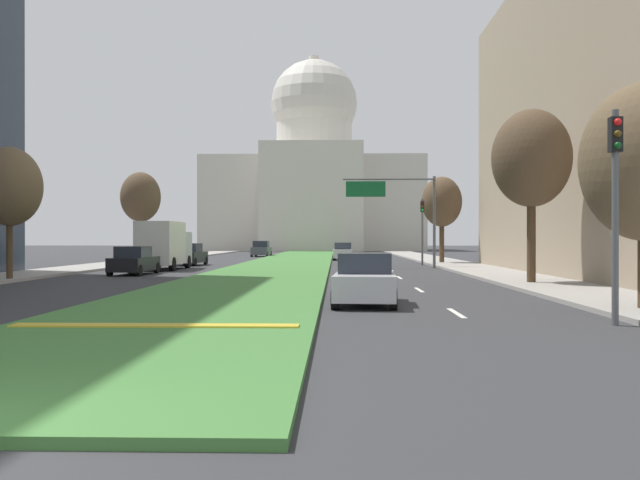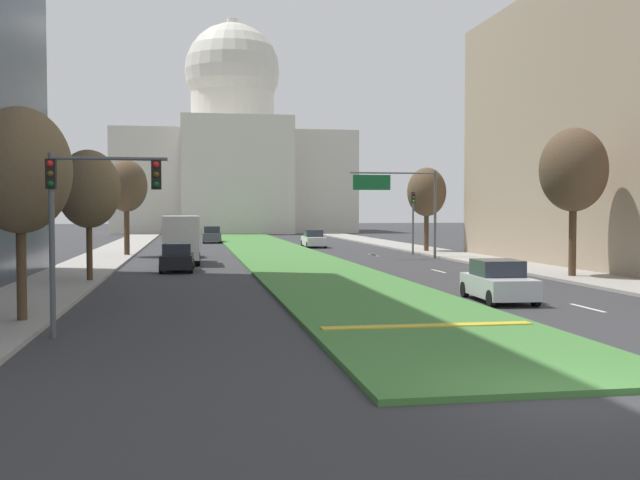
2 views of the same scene
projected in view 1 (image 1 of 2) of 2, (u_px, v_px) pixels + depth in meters
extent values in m
plane|color=#333335|center=(294.00, 261.00, 61.98)|extent=(260.00, 260.00, 0.00)
cube|color=#427A38|center=(290.00, 262.00, 56.43)|extent=(7.14, 99.95, 0.14)
cube|color=gold|center=(155.00, 325.00, 14.54)|extent=(6.42, 0.50, 0.04)
cube|color=silver|center=(456.00, 313.00, 18.35)|extent=(0.16, 2.40, 0.01)
cube|color=silver|center=(419.00, 290.00, 26.62)|extent=(0.16, 2.40, 0.01)
cube|color=silver|center=(399.00, 277.00, 35.03)|extent=(0.16, 2.40, 0.01)
cube|color=silver|center=(380.00, 265.00, 50.63)|extent=(0.16, 2.40, 0.01)
cube|color=silver|center=(380.00, 265.00, 51.18)|extent=(0.16, 2.40, 0.01)
cube|color=#9E9991|center=(116.00, 264.00, 51.22)|extent=(4.00, 99.95, 0.15)
cube|color=#9E9991|center=(455.00, 265.00, 50.54)|extent=(4.00, 99.95, 0.15)
cube|color=beige|center=(314.00, 206.00, 117.48)|extent=(37.62, 22.43, 15.93)
cube|color=beige|center=(311.00, 197.00, 104.26)|extent=(16.55, 4.00, 17.53)
cylinder|color=beige|center=(314.00, 140.00, 117.45)|extent=(13.56, 13.56, 7.76)
sphere|color=beige|center=(314.00, 103.00, 117.43)|extent=(15.48, 15.48, 15.48)
cylinder|color=beige|center=(314.00, 65.00, 117.42)|extent=(1.80, 1.80, 3.00)
cylinder|color=#515456|center=(615.00, 218.00, 15.71)|extent=(0.16, 0.16, 5.20)
cube|color=black|center=(615.00, 135.00, 15.71)|extent=(0.28, 0.24, 0.84)
sphere|color=red|center=(618.00, 122.00, 15.57)|extent=(0.18, 0.18, 0.18)
sphere|color=#4C380F|center=(618.00, 134.00, 15.57)|extent=(0.18, 0.18, 0.18)
sphere|color=#0F4219|center=(618.00, 145.00, 15.57)|extent=(0.18, 0.18, 0.18)
cylinder|color=#515456|center=(422.00, 232.00, 51.07)|extent=(0.16, 0.16, 5.20)
cube|color=black|center=(422.00, 206.00, 51.07)|extent=(0.28, 0.24, 0.84)
sphere|color=#510F0F|center=(423.00, 203.00, 50.93)|extent=(0.18, 0.18, 0.18)
sphere|color=#4C380F|center=(423.00, 206.00, 50.93)|extent=(0.18, 0.18, 0.18)
sphere|color=#1ED838|center=(423.00, 210.00, 50.93)|extent=(0.18, 0.18, 0.18)
cylinder|color=#515456|center=(434.00, 222.00, 46.15)|extent=(0.20, 0.20, 6.50)
cylinder|color=#515456|center=(388.00, 179.00, 46.23)|extent=(6.47, 0.12, 0.12)
cube|color=#146033|center=(366.00, 189.00, 46.22)|extent=(2.80, 0.08, 1.10)
cylinder|color=#4C3823|center=(10.00, 244.00, 31.68)|extent=(0.29, 0.29, 3.66)
ellipsoid|color=brown|center=(9.00, 186.00, 31.68)|extent=(3.07, 3.07, 3.84)
cylinder|color=#4C3823|center=(531.00, 234.00, 29.16)|extent=(0.39, 0.39, 4.60)
ellipsoid|color=brown|center=(531.00, 158.00, 29.15)|extent=(3.50, 3.50, 4.37)
cylinder|color=#4C3823|center=(141.00, 237.00, 52.65)|extent=(0.42, 0.42, 4.45)
ellipsoid|color=brown|center=(141.00, 197.00, 52.64)|extent=(3.20, 3.20, 4.00)
cylinder|color=#4C3823|center=(442.00, 239.00, 53.38)|extent=(0.40, 0.40, 4.09)
ellipsoid|color=brown|center=(442.00, 202.00, 53.37)|extent=(3.27, 3.27, 4.09)
cube|color=#BCBCC1|center=(365.00, 285.00, 20.74)|extent=(2.12, 4.23, 0.78)
cube|color=#282D38|center=(365.00, 263.00, 20.90)|extent=(1.77, 2.08, 0.64)
cylinder|color=black|center=(393.00, 299.00, 19.06)|extent=(0.26, 0.65, 0.64)
cylinder|color=black|center=(335.00, 299.00, 19.21)|extent=(0.26, 0.65, 0.64)
cylinder|color=black|center=(391.00, 291.00, 22.27)|extent=(0.26, 0.65, 0.64)
cylinder|color=black|center=(341.00, 290.00, 22.42)|extent=(0.26, 0.65, 0.64)
cube|color=black|center=(134.00, 264.00, 37.90)|extent=(1.92, 4.21, 0.79)
cube|color=#282D38|center=(133.00, 252.00, 37.74)|extent=(1.65, 2.04, 0.64)
cylinder|color=black|center=(130.00, 268.00, 39.57)|extent=(0.24, 0.65, 0.64)
cylinder|color=black|center=(157.00, 268.00, 39.49)|extent=(0.24, 0.65, 0.64)
cylinder|color=black|center=(110.00, 270.00, 36.32)|extent=(0.24, 0.65, 0.64)
cylinder|color=black|center=(139.00, 270.00, 36.23)|extent=(0.24, 0.65, 0.64)
cube|color=black|center=(189.00, 257.00, 50.80)|extent=(2.13, 4.25, 0.83)
cube|color=#282D38|center=(189.00, 248.00, 50.63)|extent=(1.77, 2.08, 0.68)
cylinder|color=black|center=(185.00, 261.00, 52.49)|extent=(0.26, 0.65, 0.64)
cylinder|color=black|center=(206.00, 261.00, 52.34)|extent=(0.26, 0.65, 0.64)
cylinder|color=black|center=(172.00, 262.00, 49.26)|extent=(0.26, 0.65, 0.64)
cylinder|color=black|center=(194.00, 262.00, 49.11)|extent=(0.26, 0.65, 0.64)
cube|color=silver|center=(343.00, 254.00, 63.62)|extent=(1.88, 4.62, 0.81)
cube|color=#282D38|center=(343.00, 246.00, 63.80)|extent=(1.63, 2.23, 0.66)
cylinder|color=black|center=(352.00, 257.00, 61.74)|extent=(0.23, 0.64, 0.64)
cylinder|color=black|center=(334.00, 257.00, 61.80)|extent=(0.23, 0.64, 0.64)
cylinder|color=black|center=(351.00, 256.00, 65.43)|extent=(0.23, 0.64, 0.64)
cylinder|color=black|center=(335.00, 256.00, 65.50)|extent=(0.23, 0.64, 0.64)
cube|color=#4C5156|center=(261.00, 251.00, 75.49)|extent=(1.97, 4.37, 0.88)
cube|color=#282D38|center=(261.00, 244.00, 75.32)|extent=(1.71, 2.11, 0.72)
cylinder|color=black|center=(256.00, 253.00, 77.25)|extent=(0.23, 0.64, 0.64)
cylinder|color=black|center=(271.00, 253.00, 77.18)|extent=(0.23, 0.64, 0.64)
cylinder|color=black|center=(252.00, 254.00, 73.81)|extent=(0.23, 0.64, 0.64)
cylinder|color=black|center=(267.00, 254.00, 73.74)|extent=(0.23, 0.64, 0.64)
cube|color=#BCBCC1|center=(173.00, 248.00, 46.18)|extent=(2.30, 2.00, 2.20)
cube|color=silver|center=(161.00, 243.00, 42.98)|extent=(2.30, 4.40, 2.80)
cylinder|color=black|center=(158.00, 262.00, 46.20)|extent=(0.30, 0.90, 0.90)
cylinder|color=black|center=(188.00, 262.00, 46.15)|extent=(0.30, 0.90, 0.90)
cylinder|color=black|center=(140.00, 264.00, 41.91)|extent=(0.30, 0.90, 0.90)
cylinder|color=black|center=(172.00, 264.00, 41.85)|extent=(0.30, 0.90, 0.90)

